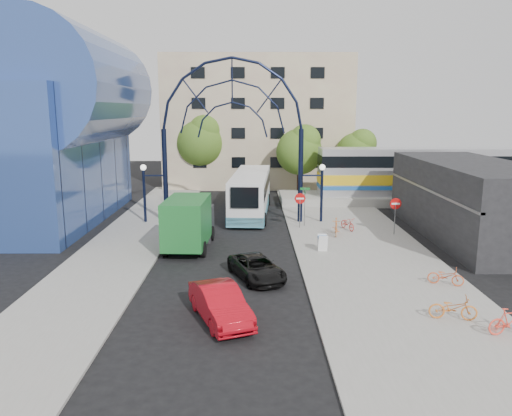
{
  "coord_description": "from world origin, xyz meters",
  "views": [
    {
      "loc": [
        1.43,
        -22.59,
        8.41
      ],
      "look_at": [
        1.64,
        6.0,
        2.74
      ],
      "focal_mm": 35.0,
      "sensor_mm": 36.0,
      "label": 1
    }
  ],
  "objects_px": {
    "gateway_arch": "(232,107)",
    "stop_sign": "(300,202)",
    "street_name_sign": "(305,198)",
    "black_suv": "(257,268)",
    "green_truck": "(189,222)",
    "bike_near_a": "(348,224)",
    "train_car": "(458,171)",
    "bike_far_c": "(453,308)",
    "tree_north_a": "(301,149)",
    "bike_near_b": "(336,227)",
    "do_not_enter_sign": "(395,207)",
    "red_sedan": "(220,303)",
    "tree_north_c": "(358,151)",
    "tree_north_b": "(202,140)",
    "bike_far_a": "(446,276)",
    "city_bus": "(251,193)",
    "sandwich_board": "(323,241)",
    "bike_far_b": "(510,321)"
  },
  "relations": [
    {
      "from": "sandwich_board",
      "to": "tree_north_a",
      "type": "xyz_separation_m",
      "value": [
        0.52,
        19.95,
        3.86
      ]
    },
    {
      "from": "tree_north_b",
      "to": "red_sedan",
      "type": "distance_m",
      "value": 34.11
    },
    {
      "from": "train_car",
      "to": "black_suv",
      "type": "height_order",
      "value": "train_car"
    },
    {
      "from": "train_car",
      "to": "bike_far_c",
      "type": "xyz_separation_m",
      "value": [
        -10.54,
        -25.88,
        -2.29
      ]
    },
    {
      "from": "tree_north_b",
      "to": "bike_far_c",
      "type": "relative_size",
      "value": 4.27
    },
    {
      "from": "tree_north_c",
      "to": "black_suv",
      "type": "distance_m",
      "value": 28.77
    },
    {
      "from": "tree_north_b",
      "to": "bike_far_a",
      "type": "relative_size",
      "value": 4.81
    },
    {
      "from": "do_not_enter_sign",
      "to": "tree_north_c",
      "type": "xyz_separation_m",
      "value": [
        1.12,
        17.93,
        2.3
      ]
    },
    {
      "from": "do_not_enter_sign",
      "to": "gateway_arch",
      "type": "bearing_deg",
      "value": 160.01
    },
    {
      "from": "tree_north_c",
      "to": "black_suv",
      "type": "height_order",
      "value": "tree_north_c"
    },
    {
      "from": "train_car",
      "to": "bike_near_a",
      "type": "relative_size",
      "value": 14.96
    },
    {
      "from": "stop_sign",
      "to": "city_bus",
      "type": "distance_m",
      "value": 6.52
    },
    {
      "from": "tree_north_c",
      "to": "sandwich_board",
      "type": "bearing_deg",
      "value": -106.55
    },
    {
      "from": "sandwich_board",
      "to": "tree_north_a",
      "type": "bearing_deg",
      "value": 88.5
    },
    {
      "from": "red_sedan",
      "to": "bike_far_c",
      "type": "relative_size",
      "value": 2.34
    },
    {
      "from": "bike_near_a",
      "to": "tree_north_b",
      "type": "bearing_deg",
      "value": 102.64
    },
    {
      "from": "bike_far_a",
      "to": "red_sedan",
      "type": "bearing_deg",
      "value": 132.04
    },
    {
      "from": "tree_north_b",
      "to": "bike_near_b",
      "type": "height_order",
      "value": "tree_north_b"
    },
    {
      "from": "black_suv",
      "to": "street_name_sign",
      "type": "bearing_deg",
      "value": 51.09
    },
    {
      "from": "gateway_arch",
      "to": "bike_near_a",
      "type": "height_order",
      "value": "gateway_arch"
    },
    {
      "from": "train_car",
      "to": "tree_north_a",
      "type": "xyz_separation_m",
      "value": [
        -13.88,
        3.93,
        1.71
      ]
    },
    {
      "from": "bike_far_c",
      "to": "bike_far_b",
      "type": "bearing_deg",
      "value": -120.33
    },
    {
      "from": "green_truck",
      "to": "bike_near_a",
      "type": "bearing_deg",
      "value": 23.95
    },
    {
      "from": "tree_north_a",
      "to": "bike_near_b",
      "type": "distance_m",
      "value": 16.58
    },
    {
      "from": "green_truck",
      "to": "black_suv",
      "type": "height_order",
      "value": "green_truck"
    },
    {
      "from": "stop_sign",
      "to": "bike_near_a",
      "type": "relative_size",
      "value": 1.49
    },
    {
      "from": "street_name_sign",
      "to": "bike_near_a",
      "type": "bearing_deg",
      "value": -23.84
    },
    {
      "from": "street_name_sign",
      "to": "black_suv",
      "type": "height_order",
      "value": "street_name_sign"
    },
    {
      "from": "tree_north_b",
      "to": "black_suv",
      "type": "distance_m",
      "value": 29.44
    },
    {
      "from": "black_suv",
      "to": "bike_near_b",
      "type": "relative_size",
      "value": 2.27
    },
    {
      "from": "gateway_arch",
      "to": "red_sedan",
      "type": "xyz_separation_m",
      "value": [
        0.12,
        -17.64,
        -7.83
      ]
    },
    {
      "from": "stop_sign",
      "to": "bike_far_c",
      "type": "relative_size",
      "value": 1.33
    },
    {
      "from": "street_name_sign",
      "to": "bike_far_c",
      "type": "bearing_deg",
      "value": -75.51
    },
    {
      "from": "train_car",
      "to": "black_suv",
      "type": "distance_m",
      "value": 27.69
    },
    {
      "from": "do_not_enter_sign",
      "to": "bike_near_a",
      "type": "distance_m",
      "value": 3.49
    },
    {
      "from": "street_name_sign",
      "to": "sandwich_board",
      "type": "distance_m",
      "value": 6.78
    },
    {
      "from": "stop_sign",
      "to": "bike_near_b",
      "type": "distance_m",
      "value": 3.37
    },
    {
      "from": "tree_north_c",
      "to": "bike_near_b",
      "type": "bearing_deg",
      "value": -105.71
    },
    {
      "from": "tree_north_c",
      "to": "tree_north_a",
      "type": "bearing_deg",
      "value": -161.56
    },
    {
      "from": "gateway_arch",
      "to": "stop_sign",
      "type": "relative_size",
      "value": 5.46
    },
    {
      "from": "street_name_sign",
      "to": "bike_far_b",
      "type": "height_order",
      "value": "street_name_sign"
    },
    {
      "from": "gateway_arch",
      "to": "tree_north_c",
      "type": "relative_size",
      "value": 2.1
    },
    {
      "from": "tree_north_c",
      "to": "bike_far_c",
      "type": "bearing_deg",
      "value": -94.78
    },
    {
      "from": "tree_north_b",
      "to": "tree_north_c",
      "type": "height_order",
      "value": "tree_north_b"
    },
    {
      "from": "tree_north_c",
      "to": "train_car",
      "type": "bearing_deg",
      "value": -36.96
    },
    {
      "from": "tree_north_b",
      "to": "bike_near_b",
      "type": "distance_m",
      "value": 23.31
    },
    {
      "from": "green_truck",
      "to": "bike_near_b",
      "type": "distance_m",
      "value": 9.86
    },
    {
      "from": "tree_north_b",
      "to": "bike_near_b",
      "type": "relative_size",
      "value": 4.32
    },
    {
      "from": "red_sedan",
      "to": "do_not_enter_sign",
      "type": "bearing_deg",
      "value": 29.74
    },
    {
      "from": "gateway_arch",
      "to": "tree_north_a",
      "type": "xyz_separation_m",
      "value": [
        6.12,
        11.93,
        -3.95
      ]
    }
  ]
}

